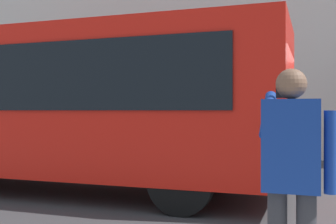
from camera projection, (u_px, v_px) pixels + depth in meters
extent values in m
plane|color=#38383A|center=(305.00, 202.00, 7.09)|extent=(60.00, 60.00, 0.00)
cube|color=red|center=(52.00, 103.00, 8.25)|extent=(9.00, 2.50, 2.60)
cube|color=black|center=(7.00, 77.00, 7.06)|extent=(7.60, 0.06, 1.10)
cylinder|color=black|center=(214.00, 164.00, 8.31)|extent=(1.00, 0.28, 1.00)
cylinder|color=black|center=(181.00, 181.00, 6.23)|extent=(1.00, 0.28, 1.00)
cube|color=navy|center=(292.00, 145.00, 3.02)|extent=(0.40, 0.24, 0.66)
sphere|color=brown|center=(292.00, 84.00, 3.01)|extent=(0.22, 0.22, 0.22)
cylinder|color=navy|center=(331.00, 152.00, 2.93)|extent=(0.09, 0.09, 0.58)
cylinder|color=navy|center=(268.00, 114.00, 3.23)|extent=(0.09, 0.48, 0.37)
cube|color=black|center=(281.00, 89.00, 3.33)|extent=(0.07, 0.01, 0.14)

